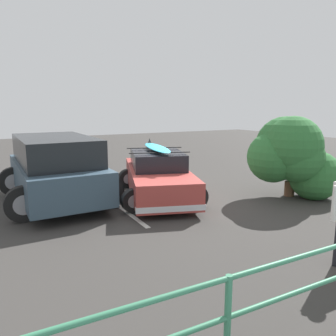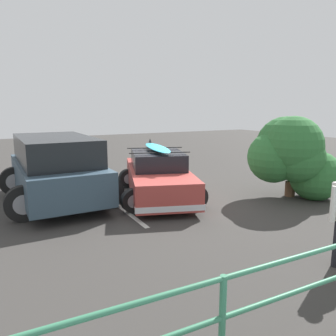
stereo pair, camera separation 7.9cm
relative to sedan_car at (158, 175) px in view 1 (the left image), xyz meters
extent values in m
cube|color=#383533|center=(0.21, 0.14, -0.63)|extent=(44.00, 44.00, 0.02)
cube|color=silver|center=(1.34, 0.04, -0.62)|extent=(0.12, 4.30, 0.00)
cube|color=#9E3833|center=(0.01, 0.04, -0.12)|extent=(2.86, 4.49, 0.68)
cube|color=black|center=(-0.04, -0.12, 0.45)|extent=(1.98, 2.36, 0.46)
cube|color=silver|center=(0.67, 1.99, -0.34)|extent=(1.58, 0.62, 0.14)
cube|color=silver|center=(-0.65, -1.91, -0.34)|extent=(1.58, 0.62, 0.14)
cylinder|color=black|center=(-0.35, 1.53, -0.33)|extent=(0.59, 0.18, 0.59)
cylinder|color=#99999E|center=(-0.35, 1.53, -0.33)|extent=(0.33, 0.19, 0.33)
cylinder|color=black|center=(1.21, 1.01, -0.33)|extent=(0.59, 0.18, 0.59)
cylinder|color=#99999E|center=(1.21, 1.01, -0.33)|extent=(0.33, 0.19, 0.33)
cylinder|color=black|center=(-1.18, -0.93, -0.33)|extent=(0.59, 0.18, 0.59)
cylinder|color=#99999E|center=(-1.18, -0.93, -0.33)|extent=(0.33, 0.19, 0.33)
cylinder|color=black|center=(0.37, -1.46, -0.33)|extent=(0.59, 0.18, 0.59)
cylinder|color=#99999E|center=(0.37, -1.46, -0.33)|extent=(0.33, 0.19, 0.33)
cylinder|color=black|center=(0.14, 0.40, 0.72)|extent=(1.60, 0.57, 0.03)
cylinder|color=black|center=(-0.22, -0.65, 0.72)|extent=(1.60, 0.57, 0.03)
ellipsoid|color=#33B7D6|center=(-0.08, -0.22, 0.78)|extent=(1.04, 2.50, 0.09)
cone|color=black|center=(-0.31, -1.18, 0.90)|extent=(0.10, 0.10, 0.14)
cube|color=#334756|center=(2.66, -0.88, 0.06)|extent=(2.00, 4.41, 0.83)
cube|color=black|center=(2.66, -0.88, 0.82)|extent=(1.84, 3.44, 0.69)
cylinder|color=black|center=(2.70, -3.17, 0.16)|extent=(0.75, 0.19, 0.75)
cylinder|color=black|center=(1.65, 0.42, -0.21)|extent=(0.83, 0.22, 0.83)
cylinder|color=#99999E|center=(1.65, 0.42, -0.21)|extent=(0.46, 0.23, 0.46)
cylinder|color=black|center=(3.64, 0.45, -0.21)|extent=(0.83, 0.22, 0.83)
cylinder|color=#99999E|center=(3.64, 0.45, -0.21)|extent=(0.46, 0.23, 0.46)
cylinder|color=black|center=(1.69, -2.20, -0.21)|extent=(0.83, 0.22, 0.83)
cylinder|color=#99999E|center=(1.69, -2.20, -0.21)|extent=(0.46, 0.23, 0.46)
cylinder|color=black|center=(3.67, -2.18, -0.21)|extent=(0.83, 0.22, 0.83)
cylinder|color=#99999E|center=(3.67, -2.18, -0.21)|extent=(0.46, 0.23, 0.46)
cylinder|color=silver|center=(-0.47, 5.19, 0.46)|extent=(0.08, 0.08, 0.57)
cylinder|color=#387F5B|center=(2.29, 6.02, -0.13)|extent=(0.07, 0.07, 0.99)
cylinder|color=brown|center=(-3.43, 1.78, -0.41)|extent=(0.29, 0.29, 0.43)
sphere|color=#2D6B33|center=(-3.82, 2.29, 0.04)|extent=(1.43, 1.43, 1.43)
sphere|color=#2D6B33|center=(-3.37, 1.69, 0.61)|extent=(1.36, 1.36, 1.36)
sphere|color=#2D6B33|center=(-3.35, 1.67, 0.41)|extent=(1.00, 1.00, 1.00)
sphere|color=#2D6B33|center=(-3.24, 2.15, 0.59)|extent=(1.42, 1.42, 1.42)
sphere|color=#2D6B33|center=(-3.13, 2.04, 0.91)|extent=(1.62, 1.62, 1.62)
sphere|color=#2D6B33|center=(-2.80, 1.67, 0.56)|extent=(1.44, 1.44, 1.44)
sphere|color=#2D6B33|center=(-3.21, 1.70, 0.88)|extent=(1.63, 1.63, 1.63)
camera|label=1|loc=(4.18, 8.26, 1.94)|focal=35.00mm
camera|label=2|loc=(4.11, 8.30, 1.94)|focal=35.00mm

